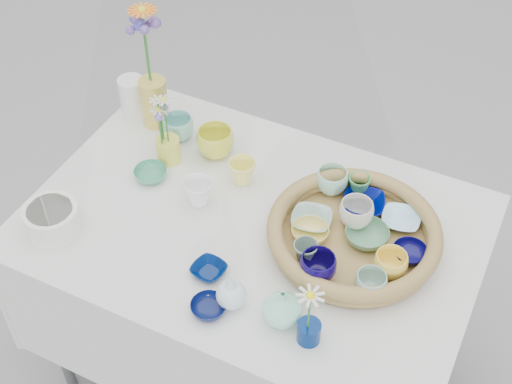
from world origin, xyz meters
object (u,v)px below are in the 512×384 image
at_px(tall_vase_yellow, 154,102).
at_px(display_table, 254,368).
at_px(bud_vase_seafoam, 282,307).
at_px(wicker_tray, 354,235).

bearing_deg(tall_vase_yellow, display_table, -28.54).
xyz_separation_m(bud_vase_seafoam, tall_vase_yellow, (-0.69, 0.52, 0.03)).
bearing_deg(wicker_tray, tall_vase_yellow, 164.49).
distance_m(bud_vase_seafoam, tall_vase_yellow, 0.86).
height_order(display_table, wicker_tray, wicker_tray).
distance_m(wicker_tray, bud_vase_seafoam, 0.32).
bearing_deg(display_table, wicker_tray, 10.12).
height_order(display_table, tall_vase_yellow, tall_vase_yellow).
height_order(wicker_tray, tall_vase_yellow, tall_vase_yellow).
bearing_deg(display_table, tall_vase_yellow, 151.46).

